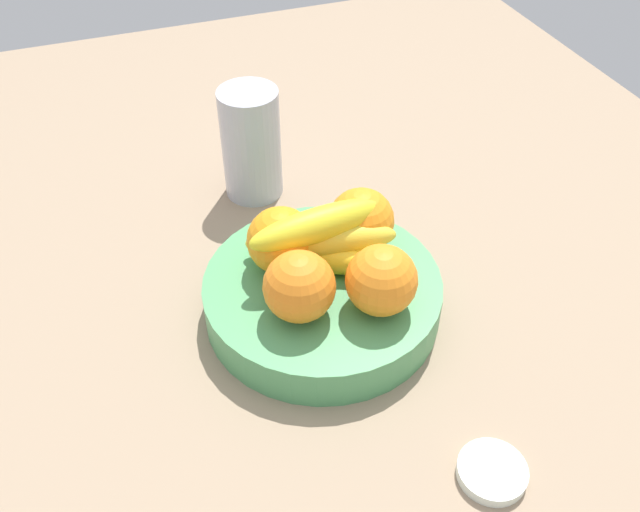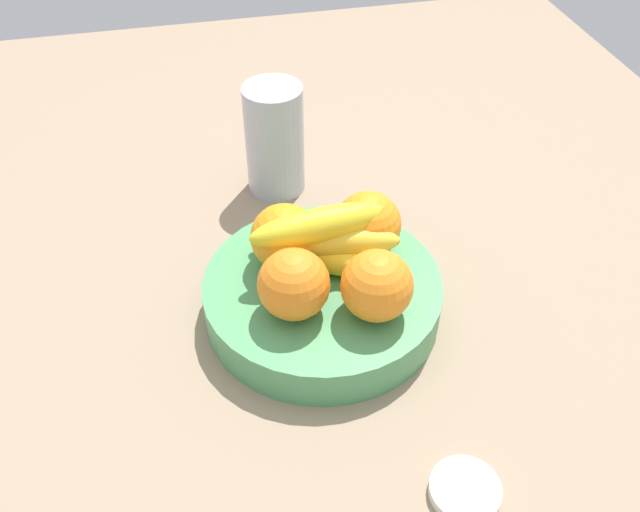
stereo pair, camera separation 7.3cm
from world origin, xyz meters
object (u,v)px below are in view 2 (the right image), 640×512
object	(u,v)px
fruit_bowl	(320,297)
banana_bunch	(323,239)
jar_lid	(465,491)
orange_front_right	(377,286)
orange_front_left	(294,285)
thermos_tumbler	(275,140)
orange_center	(368,224)
orange_back_left	(284,237)

from	to	relation	value
fruit_bowl	banana_bunch	xyz separation A→B (cm)	(2.46, -0.89, 6.73)
jar_lid	orange_front_right	bearing A→B (deg)	9.11
orange_front_left	banana_bunch	xyz separation A→B (cm)	(6.34, -4.63, 0.23)
thermos_tumbler	banana_bunch	bearing A→B (deg)	-176.35
orange_center	banana_bunch	world-z (taller)	banana_bunch
orange_center	jar_lid	size ratio (longest dim) A/B	1.16
orange_front_left	jar_lid	size ratio (longest dim) A/B	1.16
orange_back_left	thermos_tumbler	size ratio (longest dim) A/B	0.49
orange_front_right	jar_lid	world-z (taller)	orange_front_right
orange_front_right	banana_bunch	distance (cm)	9.26
fruit_bowl	orange_back_left	world-z (taller)	orange_back_left
orange_front_right	banana_bunch	bearing A→B (deg)	25.56
orange_back_left	jar_lid	distance (cm)	33.38
orange_center	orange_front_right	bearing A→B (deg)	169.62
thermos_tumbler	orange_center	bearing A→B (deg)	-161.45
fruit_bowl	orange_front_left	distance (cm)	8.44
orange_center	orange_front_left	bearing A→B (deg)	127.65
orange_front_right	banana_bunch	world-z (taller)	banana_bunch
orange_front_right	orange_back_left	size ratio (longest dim) A/B	1.00
jar_lid	orange_back_left	bearing A→B (deg)	20.71
orange_back_left	banana_bunch	distance (cm)	4.49
fruit_bowl	orange_front_right	size ratio (longest dim) A/B	3.51
thermos_tumbler	jar_lid	distance (cm)	53.49
orange_front_left	jar_lid	world-z (taller)	orange_front_left
orange_front_left	orange_front_right	world-z (taller)	same
orange_front_right	orange_back_left	xyz separation A→B (cm)	(9.98, 8.18, 0.00)
orange_front_left	orange_front_right	distance (cm)	8.85
orange_front_right	orange_back_left	world-z (taller)	same
banana_bunch	thermos_tumbler	distance (cm)	23.73
banana_bunch	jar_lid	bearing A→B (deg)	-165.79
orange_back_left	jar_lid	size ratio (longest dim) A/B	1.16
banana_bunch	thermos_tumbler	bearing A→B (deg)	3.65
fruit_bowl	jar_lid	distance (cm)	27.44
fruit_bowl	thermos_tumbler	distance (cm)	26.69
thermos_tumbler	jar_lid	xyz separation A→B (cm)	(-52.24, -8.75, -7.42)
orange_back_left	banana_bunch	xyz separation A→B (cm)	(-1.63, -4.18, 0.23)
orange_center	thermos_tumbler	xyz separation A→B (cm)	(21.91, 7.35, -0.98)
orange_center	orange_back_left	size ratio (longest dim) A/B	1.00
thermos_tumbler	orange_back_left	bearing A→B (deg)	173.08
orange_front_left	thermos_tumbler	distance (cm)	30.16
orange_back_left	orange_center	bearing A→B (deg)	-89.35
orange_back_left	thermos_tumbler	xyz separation A→B (cm)	(22.02, -2.67, -0.98)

